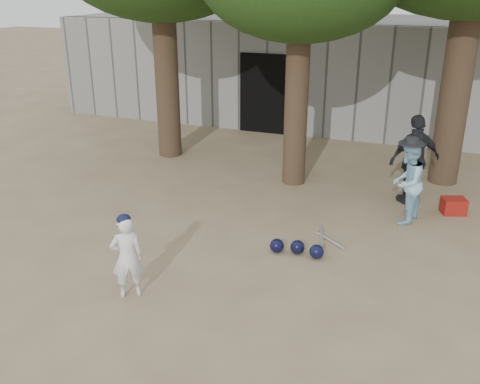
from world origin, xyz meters
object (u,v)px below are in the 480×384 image
at_px(spectator_blue, 407,183).
at_px(red_bag, 454,206).
at_px(boy_player, 127,257).
at_px(spectator_dark, 415,160).

distance_m(spectator_blue, red_bag, 1.25).
xyz_separation_m(boy_player, spectator_blue, (3.28, 3.86, 0.15)).
xyz_separation_m(spectator_dark, red_bag, (0.80, -0.29, -0.72)).
bearing_deg(red_bag, spectator_dark, 160.34).
distance_m(boy_player, spectator_dark, 5.89).
relative_size(boy_player, spectator_blue, 0.79).
relative_size(spectator_blue, spectator_dark, 0.86).
bearing_deg(spectator_blue, spectator_dark, -169.33).
bearing_deg(spectator_dark, spectator_blue, 52.83).
distance_m(boy_player, red_bag, 6.17).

